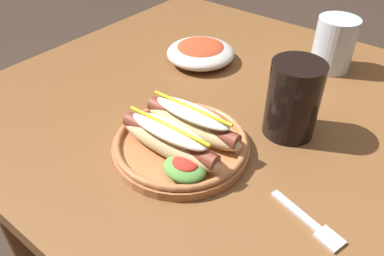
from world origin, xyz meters
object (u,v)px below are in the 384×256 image
Objects in this scene: soda_cup at (293,99)px; water_cup at (334,44)px; fork at (311,223)px; side_bowl at (201,52)px; hot_dog_plate at (181,139)px.

water_cup is at bearing 97.18° from soda_cup.
soda_cup is 1.16× the size of water_cup.
fork is 0.47m from water_cup.
side_bowl is at bearing -147.72° from water_cup.
water_cup is (-0.03, 0.27, -0.01)m from soda_cup.
side_bowl is at bearing 158.22° from soda_cup.
soda_cup reaches higher than side_bowl.
fork is 1.02× the size of water_cup.
hot_dog_plate is at bearing -100.55° from water_cup.
fork is at bearing -34.78° from side_bowl.
soda_cup is (0.12, 0.16, 0.04)m from hot_dog_plate.
water_cup is at bearing 32.28° from side_bowl.
water_cup is at bearing 125.29° from fork.
water_cup reaches higher than hot_dog_plate.
soda_cup is 0.87× the size of side_bowl.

